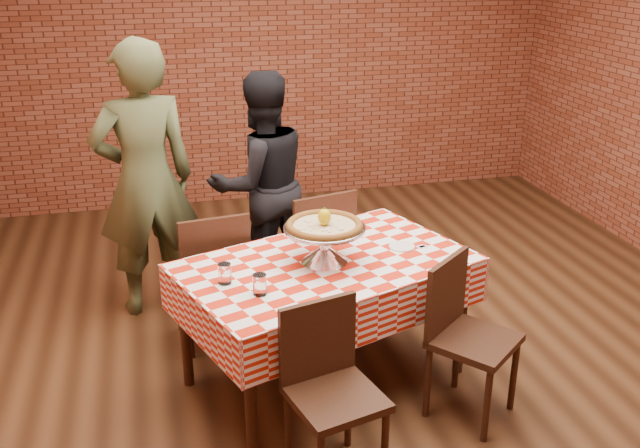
# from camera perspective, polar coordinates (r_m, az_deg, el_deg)

# --- Properties ---
(ground) EXTENTS (6.00, 6.00, 0.00)m
(ground) POSITION_cam_1_polar(r_m,az_deg,el_deg) (4.53, 3.06, -10.20)
(ground) COLOR black
(ground) RESTS_ON ground
(back_wall) EXTENTS (5.50, 0.00, 5.50)m
(back_wall) POSITION_cam_1_polar(r_m,az_deg,el_deg) (6.83, -4.16, 13.82)
(back_wall) COLOR maroon
(back_wall) RESTS_ON ground
(table) EXTENTS (1.78, 1.41, 0.75)m
(table) POSITION_cam_1_polar(r_m,az_deg,el_deg) (4.08, 0.44, -7.92)
(table) COLOR #351C0E
(table) RESTS_ON ground
(tablecloth) EXTENTS (1.83, 1.46, 0.27)m
(tablecloth) POSITION_cam_1_polar(r_m,az_deg,el_deg) (3.97, 0.45, -4.80)
(tablecloth) COLOR red
(tablecloth) RESTS_ON table
(pizza_stand) EXTENTS (0.64, 0.64, 0.20)m
(pizza_stand) POSITION_cam_1_polar(r_m,az_deg,el_deg) (3.86, 0.36, -1.67)
(pizza_stand) COLOR silver
(pizza_stand) RESTS_ON tablecloth
(pizza) EXTENTS (0.58, 0.58, 0.03)m
(pizza) POSITION_cam_1_polar(r_m,az_deg,el_deg) (3.82, 0.36, -0.18)
(pizza) COLOR #C5B188
(pizza) RESTS_ON pizza_stand
(lemon) EXTENTS (0.10, 0.10, 0.09)m
(lemon) POSITION_cam_1_polar(r_m,az_deg,el_deg) (3.80, 0.36, 0.57)
(lemon) COLOR yellow
(lemon) RESTS_ON pizza
(water_glass_left) EXTENTS (0.09, 0.09, 0.11)m
(water_glass_left) POSITION_cam_1_polar(r_m,az_deg,el_deg) (3.54, -4.91, -4.91)
(water_glass_left) COLOR white
(water_glass_left) RESTS_ON tablecloth
(water_glass_right) EXTENTS (0.09, 0.09, 0.11)m
(water_glass_right) POSITION_cam_1_polar(r_m,az_deg,el_deg) (3.68, -7.72, -4.00)
(water_glass_right) COLOR white
(water_glass_right) RESTS_ON tablecloth
(side_plate) EXTENTS (0.19, 0.19, 0.01)m
(side_plate) POSITION_cam_1_polar(r_m,az_deg,el_deg) (4.10, 6.64, -1.83)
(side_plate) COLOR white
(side_plate) RESTS_ON tablecloth
(sweetener_packet_a) EXTENTS (0.06, 0.05, 0.00)m
(sweetener_packet_a) POSITION_cam_1_polar(r_m,az_deg,el_deg) (4.13, 8.18, -1.83)
(sweetener_packet_a) COLOR white
(sweetener_packet_a) RESTS_ON tablecloth
(sweetener_packet_b) EXTENTS (0.06, 0.05, 0.00)m
(sweetener_packet_b) POSITION_cam_1_polar(r_m,az_deg,el_deg) (4.12, 8.37, -1.86)
(sweetener_packet_b) COLOR white
(sweetener_packet_b) RESTS_ON tablecloth
(condiment_caddy) EXTENTS (0.13, 0.12, 0.14)m
(condiment_caddy) POSITION_cam_1_polar(r_m,az_deg,el_deg) (4.17, -1.41, -0.32)
(condiment_caddy) COLOR silver
(condiment_caddy) RESTS_ON tablecloth
(chair_near_left) EXTENTS (0.48, 0.48, 0.87)m
(chair_near_left) POSITION_cam_1_polar(r_m,az_deg,el_deg) (3.35, 1.30, -14.10)
(chair_near_left) COLOR #351C0E
(chair_near_left) RESTS_ON ground
(chair_near_right) EXTENTS (0.56, 0.56, 0.88)m
(chair_near_right) POSITION_cam_1_polar(r_m,az_deg,el_deg) (3.85, 12.39, -9.36)
(chair_near_right) COLOR #351C0E
(chair_near_right) RESTS_ON ground
(chair_far_left) EXTENTS (0.48, 0.48, 0.91)m
(chair_far_left) POSITION_cam_1_polar(r_m,az_deg,el_deg) (4.50, -8.84, -4.08)
(chair_far_left) COLOR #351C0E
(chair_far_left) RESTS_ON ground
(chair_far_right) EXTENTS (0.54, 0.54, 0.93)m
(chair_far_right) POSITION_cam_1_polar(r_m,az_deg,el_deg) (4.75, -0.73, -2.21)
(chair_far_right) COLOR #351C0E
(chair_far_right) RESTS_ON ground
(diner_olive) EXTENTS (0.76, 0.59, 1.87)m
(diner_olive) POSITION_cam_1_polar(r_m,az_deg,el_deg) (4.80, -13.97, 3.42)
(diner_olive) COLOR #424A2B
(diner_olive) RESTS_ON ground
(diner_black) EXTENTS (0.91, 0.78, 1.60)m
(diner_black) POSITION_cam_1_polar(r_m,az_deg,el_deg) (5.03, -4.78, 3.23)
(diner_black) COLOR black
(diner_black) RESTS_ON ground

